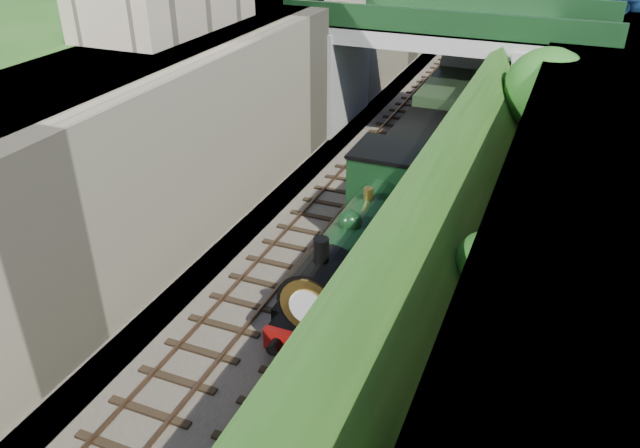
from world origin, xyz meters
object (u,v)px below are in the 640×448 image
at_px(road_bridge, 456,65).
at_px(locomotive, 365,238).
at_px(tree, 549,94).
at_px(tender, 419,165).

relative_size(road_bridge, locomotive, 1.56).
height_order(road_bridge, tree, road_bridge).
height_order(locomotive, tender, locomotive).
bearing_deg(locomotive, tender, 90.00).
bearing_deg(tree, road_bridge, 133.11).
bearing_deg(tender, tree, 28.01).
height_order(tree, tender, tree).
bearing_deg(locomotive, tree, 64.47).
bearing_deg(tree, tender, -151.99).
distance_m(tree, tender, 6.14).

